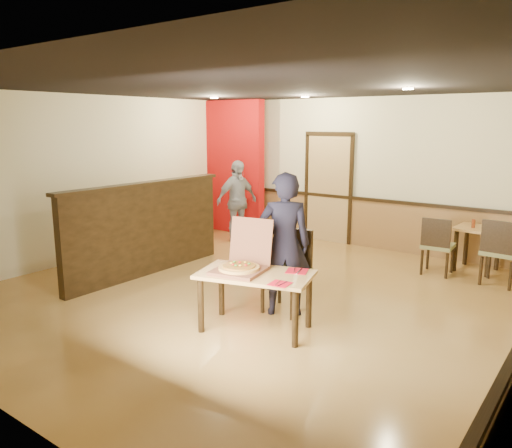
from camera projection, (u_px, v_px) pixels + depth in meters
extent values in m
plane|color=#B08644|center=(257.00, 296.00, 6.85)|extent=(7.00, 7.00, 0.00)
plane|color=black|center=(258.00, 85.00, 6.29)|extent=(7.00, 7.00, 0.00)
plane|color=beige|center=(368.00, 173.00, 9.33)|extent=(7.00, 0.00, 7.00)
plane|color=beige|center=(94.00, 178.00, 8.61)|extent=(0.00, 7.00, 7.00)
cube|color=olive|center=(365.00, 223.00, 9.50)|extent=(7.00, 0.04, 0.90)
cube|color=black|center=(366.00, 199.00, 9.39)|extent=(7.00, 0.06, 0.06)
cube|color=tan|center=(328.00, 189.00, 9.84)|extent=(0.90, 0.06, 2.10)
cube|color=black|center=(146.00, 230.00, 7.72)|extent=(0.14, 3.00, 1.40)
cube|color=black|center=(144.00, 184.00, 7.58)|extent=(0.20, 3.10, 0.05)
cube|color=#9E0B0B|center=(231.00, 167.00, 10.63)|extent=(1.60, 0.20, 2.78)
cylinder|color=beige|center=(214.00, 98.00, 9.06)|extent=(0.14, 0.14, 0.02)
cylinder|color=beige|center=(305.00, 97.00, 8.74)|extent=(0.14, 0.14, 0.02)
cylinder|color=beige|center=(408.00, 89.00, 6.67)|extent=(0.14, 0.14, 0.02)
cube|color=tan|center=(255.00, 274.00, 5.60)|extent=(1.41, 1.04, 0.04)
cylinder|color=black|center=(201.00, 305.00, 5.60)|extent=(0.07, 0.07, 0.64)
cylinder|color=black|center=(221.00, 290.00, 6.12)|extent=(0.07, 0.07, 0.64)
cylinder|color=black|center=(295.00, 318.00, 5.22)|extent=(0.07, 0.07, 0.64)
cylinder|color=black|center=(309.00, 301.00, 5.74)|extent=(0.07, 0.07, 0.64)
cube|color=olive|center=(286.00, 272.00, 6.20)|extent=(0.54, 0.54, 0.07)
cube|color=black|center=(295.00, 247.00, 6.34)|extent=(0.49, 0.07, 0.48)
cylinder|color=black|center=(263.00, 296.00, 6.20)|extent=(0.05, 0.05, 0.44)
cylinder|color=black|center=(280.00, 287.00, 6.54)|extent=(0.05, 0.05, 0.44)
cylinder|color=black|center=(292.00, 302.00, 5.97)|extent=(0.05, 0.05, 0.44)
cylinder|color=black|center=(308.00, 292.00, 6.32)|extent=(0.05, 0.05, 0.44)
cube|color=olive|center=(438.00, 246.00, 7.77)|extent=(0.48, 0.48, 0.06)
cube|color=black|center=(436.00, 233.00, 7.55)|extent=(0.43, 0.07, 0.43)
cylinder|color=black|center=(452.00, 260.00, 7.87)|extent=(0.04, 0.04, 0.39)
cylinder|color=black|center=(447.00, 266.00, 7.57)|extent=(0.04, 0.04, 0.39)
cylinder|color=black|center=(428.00, 257.00, 8.07)|extent=(0.04, 0.04, 0.39)
cylinder|color=black|center=(422.00, 262.00, 7.76)|extent=(0.04, 0.04, 0.39)
cube|color=olive|center=(501.00, 252.00, 7.24)|extent=(0.52, 0.52, 0.06)
cube|color=black|center=(499.00, 237.00, 7.02)|extent=(0.47, 0.08, 0.46)
cylinder|color=black|center=(511.00, 276.00, 7.02)|extent=(0.05, 0.05, 0.42)
cylinder|color=black|center=(489.00, 265.00, 7.57)|extent=(0.05, 0.05, 0.42)
cylinder|color=black|center=(481.00, 271.00, 7.27)|extent=(0.05, 0.05, 0.42)
cube|color=tan|center=(479.00, 229.00, 7.89)|extent=(0.71, 0.71, 0.04)
cylinder|color=black|center=(455.00, 251.00, 7.94)|extent=(0.07, 0.07, 0.66)
cylinder|color=black|center=(466.00, 245.00, 8.31)|extent=(0.07, 0.07, 0.66)
cylinder|color=black|center=(488.00, 256.00, 7.62)|extent=(0.07, 0.07, 0.66)
cylinder|color=black|center=(498.00, 250.00, 7.99)|extent=(0.07, 0.07, 0.66)
imported|color=black|center=(284.00, 244.00, 6.05)|extent=(0.77, 0.72, 1.76)
imported|color=gray|center=(237.00, 201.00, 9.89)|extent=(0.62, 1.01, 1.61)
cube|color=brown|center=(239.00, 271.00, 5.61)|extent=(0.63, 0.63, 0.04)
cube|color=brown|center=(251.00, 241.00, 5.83)|extent=(0.54, 0.20, 0.53)
cylinder|color=gold|center=(239.00, 268.00, 5.61)|extent=(0.57, 0.57, 0.03)
cube|color=red|center=(280.00, 284.00, 5.21)|extent=(0.23, 0.23, 0.00)
cylinder|color=silver|center=(278.00, 283.00, 5.23)|extent=(0.03, 0.18, 0.01)
cube|color=silver|center=(282.00, 284.00, 5.19)|extent=(0.04, 0.19, 0.00)
cube|color=red|center=(297.00, 271.00, 5.66)|extent=(0.30, 0.30, 0.01)
cylinder|color=silver|center=(295.00, 270.00, 5.67)|extent=(0.08, 0.19, 0.01)
cube|color=silver|center=(299.00, 271.00, 5.64)|extent=(0.09, 0.21, 0.00)
cylinder|color=maroon|center=(473.00, 224.00, 7.86)|extent=(0.05, 0.05, 0.14)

